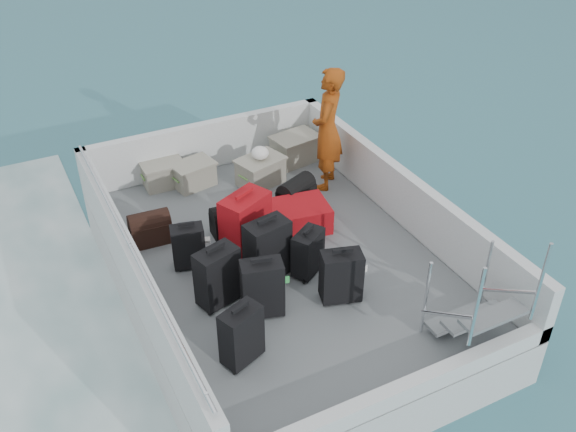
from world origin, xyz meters
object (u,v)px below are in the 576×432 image
suitcase_1 (218,277)px  crate_3 (295,149)px  suitcase_2 (188,247)px  suitcase_4 (268,250)px  suitcase_0 (242,336)px  crate_1 (194,175)px  suitcase_6 (341,277)px  crate_0 (163,175)px  suitcase_7 (308,253)px  suitcase_3 (262,289)px  crate_2 (261,172)px  suitcase_5 (246,226)px  passenger (328,129)px  suitcase_8 (294,217)px

suitcase_1 → crate_3: bearing=30.8°
suitcase_2 → suitcase_4: size_ratio=0.76×
suitcase_0 → crate_1: (0.71, 3.33, -0.15)m
suitcase_6 → crate_0: size_ratio=1.13×
suitcase_7 → crate_1: (-0.49, 2.43, -0.12)m
suitcase_2 → suitcase_3: bearing=-56.3°
suitcase_4 → crate_3: bearing=45.1°
suitcase_0 → crate_2: 3.35m
suitcase_6 → crate_1: size_ratio=1.13×
suitcase_5 → passenger: 1.94m
suitcase_7 → crate_1: 2.48m
passenger → suitcase_4: bearing=-6.4°
suitcase_6 → suitcase_8: size_ratio=0.71×
suitcase_8 → crate_3: (0.83, 1.55, 0.02)m
suitcase_2 → suitcase_5: 0.71m
crate_3 → crate_0: bearing=173.8°
suitcase_4 → suitcase_5: (-0.05, 0.49, 0.04)m
suitcase_0 → crate_0: suitcase_0 is taller
crate_0 → suitcase_8: bearing=-57.2°
suitcase_4 → crate_3: suitcase_4 is taller
suitcase_2 → crate_3: suitcase_2 is taller
suitcase_1 → crate_0: bearing=68.1°
suitcase_6 → suitcase_7: 0.57m
passenger → crate_2: bearing=-77.8°
suitcase_0 → passenger: bearing=25.2°
suitcase_2 → crate_3: 2.82m
suitcase_7 → crate_2: (0.36, 2.06, -0.10)m
suitcase_3 → crate_0: suitcase_3 is taller
crate_3 → crate_2: bearing=-154.3°
suitcase_3 → passenger: size_ratio=0.39×
suitcase_4 → crate_1: size_ratio=1.34×
crate_3 → suitcase_7: bearing=-114.5°
suitcase_4 → passenger: (1.58, 1.44, 0.50)m
suitcase_1 → crate_1: 2.51m
crate_1 → crate_3: crate_3 is taller
suitcase_4 → suitcase_8: (0.69, 0.69, -0.19)m
suitcase_7 → passenger: bearing=21.9°
suitcase_4 → suitcase_5: 0.50m
crate_2 → passenger: 1.13m
suitcase_0 → suitcase_5: suitcase_5 is taller
crate_1 → suitcase_2: bearing=-111.6°
suitcase_0 → suitcase_8: (1.48, 1.76, -0.15)m
suitcase_1 → crate_0: suitcase_1 is taller
suitcase_3 → suitcase_5: bearing=90.1°
suitcase_7 → suitcase_0: bearing=-175.7°
suitcase_2 → suitcase_3: 1.19m
suitcase_4 → suitcase_6: (0.53, -0.73, -0.06)m
suitcase_2 → suitcase_3: suitcase_3 is taller
suitcase_4 → passenger: 2.20m
suitcase_5 → crate_2: 1.64m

